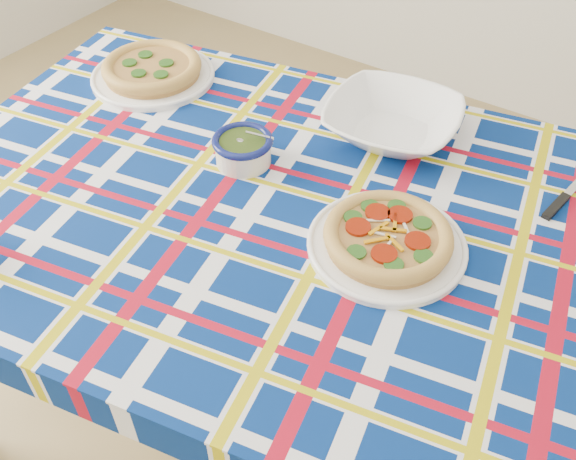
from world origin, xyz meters
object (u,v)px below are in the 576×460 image
Objects in this scene: dining_table at (298,238)px; pesto_bowl at (243,147)px; main_focaccia_plate at (388,237)px; serving_bowl at (392,121)px.

pesto_bowl is at bearing 149.56° from dining_table.
pesto_bowl reaches higher than dining_table.
main_focaccia_plate is 0.36m from serving_bowl.
pesto_bowl is at bearing -129.31° from serving_bowl.
dining_table is 5.92× the size of serving_bowl.
main_focaccia_plate is 0.38m from pesto_bowl.
pesto_bowl is 0.34m from serving_bowl.
dining_table is 0.22m from main_focaccia_plate.
pesto_bowl is (-0.38, 0.06, 0.01)m from main_focaccia_plate.
dining_table is at bearing -178.37° from main_focaccia_plate.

